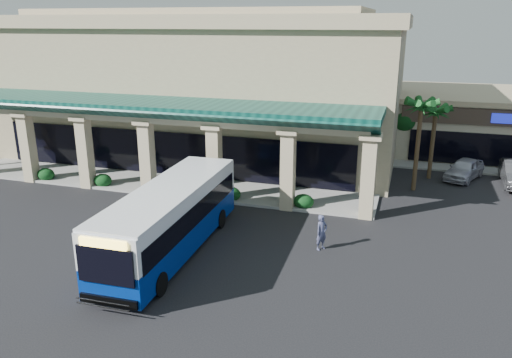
% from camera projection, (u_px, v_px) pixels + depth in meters
% --- Properties ---
extents(ground, '(110.00, 110.00, 0.00)m').
position_uv_depth(ground, '(233.00, 241.00, 24.83)').
color(ground, black).
extents(main_building, '(30.80, 14.80, 11.35)m').
position_uv_depth(main_building, '(206.00, 84.00, 39.96)').
color(main_building, tan).
rests_on(main_building, ground).
extents(arcade, '(30.00, 6.20, 5.70)m').
position_uv_depth(arcade, '(152.00, 144.00, 32.44)').
color(arcade, '#093932').
rests_on(arcade, ground).
extents(palm_0, '(2.40, 2.40, 6.60)m').
position_uv_depth(palm_0, '(418.00, 140.00, 31.42)').
color(palm_0, '#144D1B').
rests_on(palm_0, ground).
extents(palm_1, '(2.40, 2.40, 5.80)m').
position_uv_depth(palm_1, '(433.00, 138.00, 33.99)').
color(palm_1, '#144D1B').
rests_on(palm_1, ground).
extents(broadleaf_tree, '(2.60, 2.60, 4.81)m').
position_uv_depth(broadleaf_tree, '(404.00, 129.00, 39.26)').
color(broadleaf_tree, black).
rests_on(broadleaf_tree, ground).
extents(transit_bus, '(3.01, 11.61, 3.22)m').
position_uv_depth(transit_bus, '(171.00, 220.00, 23.24)').
color(transit_bus, navy).
rests_on(transit_bus, ground).
extents(pedestrian, '(0.71, 0.76, 1.74)m').
position_uv_depth(pedestrian, '(322.00, 232.00, 23.72)').
color(pedestrian, '#484C71').
rests_on(pedestrian, ground).
extents(car_silver, '(3.23, 4.51, 1.43)m').
position_uv_depth(car_silver, '(464.00, 169.00, 34.47)').
color(car_silver, '#B8B8C6').
rests_on(car_silver, ground).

